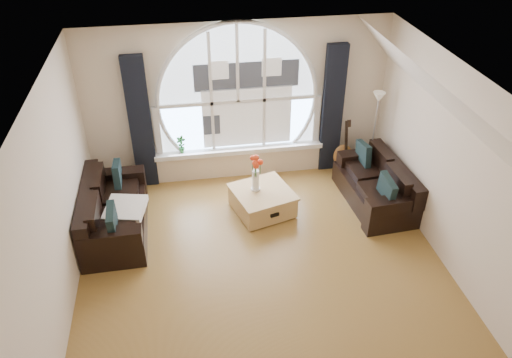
% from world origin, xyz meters
% --- Properties ---
extents(ground, '(5.00, 5.50, 0.01)m').
position_xyz_m(ground, '(0.00, 0.00, 0.00)').
color(ground, brown).
rests_on(ground, ground).
extents(ceiling, '(5.00, 5.50, 0.01)m').
position_xyz_m(ceiling, '(0.00, 0.00, 2.70)').
color(ceiling, silver).
rests_on(ceiling, ground).
extents(wall_back, '(5.00, 0.01, 2.70)m').
position_xyz_m(wall_back, '(0.00, 2.75, 1.35)').
color(wall_back, beige).
rests_on(wall_back, ground).
extents(wall_left, '(0.01, 5.50, 2.70)m').
position_xyz_m(wall_left, '(-2.50, 0.00, 1.35)').
color(wall_left, beige).
rests_on(wall_left, ground).
extents(wall_right, '(0.01, 5.50, 2.70)m').
position_xyz_m(wall_right, '(2.50, 0.00, 1.35)').
color(wall_right, beige).
rests_on(wall_right, ground).
extents(attic_slope, '(0.92, 5.50, 0.72)m').
position_xyz_m(attic_slope, '(2.20, 0.00, 2.35)').
color(attic_slope, silver).
rests_on(attic_slope, ground).
extents(arched_window, '(2.60, 0.06, 2.15)m').
position_xyz_m(arched_window, '(0.00, 2.72, 1.62)').
color(arched_window, silver).
rests_on(arched_window, wall_back).
extents(window_sill, '(2.90, 0.22, 0.08)m').
position_xyz_m(window_sill, '(0.00, 2.65, 0.51)').
color(window_sill, white).
rests_on(window_sill, wall_back).
extents(window_frame, '(2.76, 0.08, 2.15)m').
position_xyz_m(window_frame, '(0.00, 2.69, 1.62)').
color(window_frame, white).
rests_on(window_frame, wall_back).
extents(neighbor_house, '(1.70, 0.02, 1.50)m').
position_xyz_m(neighbor_house, '(0.15, 2.71, 1.50)').
color(neighbor_house, silver).
rests_on(neighbor_house, wall_back).
extents(curtain_left, '(0.35, 0.12, 2.30)m').
position_xyz_m(curtain_left, '(-1.60, 2.63, 1.15)').
color(curtain_left, black).
rests_on(curtain_left, ground).
extents(curtain_right, '(0.35, 0.12, 2.30)m').
position_xyz_m(curtain_right, '(1.60, 2.63, 1.15)').
color(curtain_right, black).
rests_on(curtain_right, ground).
extents(sofa_left, '(0.90, 1.77, 0.78)m').
position_xyz_m(sofa_left, '(-2.04, 1.39, 0.40)').
color(sofa_left, black).
rests_on(sofa_left, ground).
extents(sofa_right, '(0.92, 1.68, 0.72)m').
position_xyz_m(sofa_right, '(2.04, 1.47, 0.40)').
color(sofa_right, black).
rests_on(sofa_right, ground).
extents(coffee_chest, '(1.08, 1.08, 0.43)m').
position_xyz_m(coffee_chest, '(0.21, 1.53, 0.21)').
color(coffee_chest, tan).
rests_on(coffee_chest, ground).
extents(throw_blanket, '(0.65, 0.65, 0.10)m').
position_xyz_m(throw_blanket, '(-1.86, 1.25, 0.50)').
color(throw_blanket, silver).
rests_on(throw_blanket, sofa_left).
extents(vase_flowers, '(0.24, 0.24, 0.70)m').
position_xyz_m(vase_flowers, '(0.11, 1.59, 0.78)').
color(vase_flowers, white).
rests_on(vase_flowers, coffee_chest).
extents(floor_lamp, '(0.24, 0.24, 1.60)m').
position_xyz_m(floor_lamp, '(2.22, 2.23, 0.80)').
color(floor_lamp, '#B2B2B2').
rests_on(floor_lamp, ground).
extents(guitar, '(0.37, 0.25, 1.06)m').
position_xyz_m(guitar, '(1.83, 2.49, 0.53)').
color(guitar, brown).
rests_on(guitar, ground).
extents(potted_plant, '(0.19, 0.17, 0.31)m').
position_xyz_m(potted_plant, '(-0.99, 2.65, 0.70)').
color(potted_plant, '#1E6023').
rests_on(potted_plant, window_sill).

